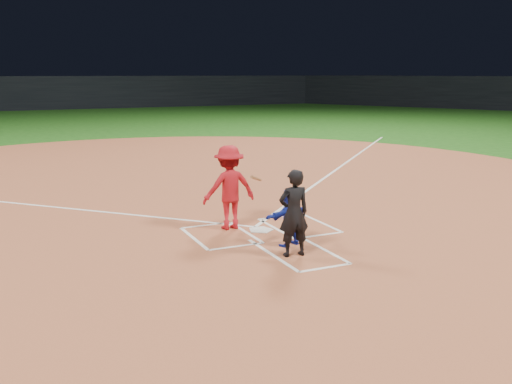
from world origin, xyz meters
name	(u,v)px	position (x,y,z in m)	size (l,w,h in m)	color
ground	(261,231)	(0.00, 0.00, 0.00)	(120.00, 120.00, 0.00)	#194C13
home_plate_dirt	(182,184)	(0.00, 6.00, 0.01)	(28.00, 28.00, 0.01)	#964D31
stadium_wall_far	(52,93)	(0.00, 48.00, 1.60)	(80.00, 1.20, 3.20)	black
home_plate	(261,230)	(0.00, 0.00, 0.02)	(0.60, 0.60, 0.02)	silver
catcher	(290,217)	(0.06, -1.28, 0.62)	(1.12, 0.36, 1.21)	#12229A
umpire	(294,213)	(-0.19, -1.91, 0.86)	(0.62, 0.41, 1.71)	black
chalk_markings	(189,188)	(0.00, 5.29, 0.01)	(28.35, 17.32, 0.01)	white
batter_at_plate	(229,187)	(-0.57, 0.46, 0.97)	(1.50, 0.85, 1.91)	#AB131B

